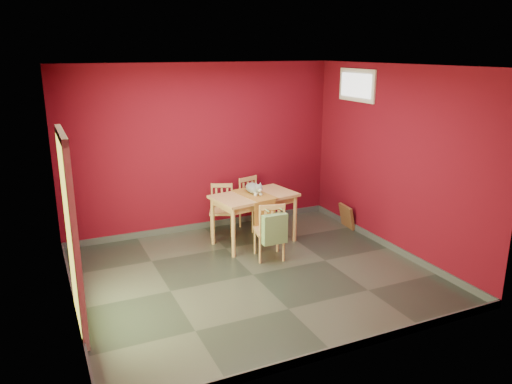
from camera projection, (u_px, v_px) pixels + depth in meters
name	position (u px, v px, depth m)	size (l,w,h in m)	color
ground	(253.00, 275.00, 6.63)	(4.50, 4.50, 0.00)	#2D342D
room_shell	(253.00, 271.00, 6.62)	(4.50, 4.50, 4.50)	#610A18
doorway	(70.00, 229.00, 5.08)	(0.06, 1.01, 2.13)	#B7D838
window	(357.00, 85.00, 7.75)	(0.05, 0.90, 0.50)	white
outlet_plate	(289.00, 199.00, 8.93)	(0.08, 0.01, 0.12)	silver
dining_table	(254.00, 201.00, 7.56)	(1.34, 0.92, 0.77)	tan
table_runner	(258.00, 201.00, 7.44)	(0.49, 0.82, 0.39)	#A06829
chair_far_left	(222.00, 209.00, 8.04)	(0.49, 0.49, 0.81)	tan
chair_far_right	(253.00, 202.00, 8.30)	(0.48, 0.48, 0.85)	tan
chair_near	(270.00, 230.00, 7.03)	(0.47, 0.47, 0.85)	tan
tote_bag	(275.00, 229.00, 6.82)	(0.35, 0.20, 0.49)	#6B8E5A
cat	(254.00, 186.00, 7.58)	(0.23, 0.43, 0.22)	slate
picture_frame	(347.00, 216.00, 8.35)	(0.16, 0.39, 0.39)	brown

